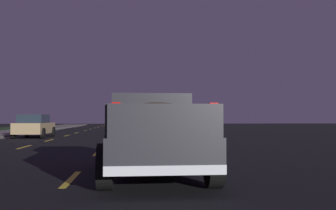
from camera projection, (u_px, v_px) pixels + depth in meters
ground at (84, 138)px, 26.64m from camera, size 144.00×144.00×0.00m
lane_markings at (47, 136)px, 30.19m from camera, size 108.95×7.04×0.01m
pickup_truck at (152, 132)px, 9.51m from camera, size 5.47×2.38×1.87m
sedan_tan at (34, 126)px, 27.91m from camera, size 4.45×2.10×1.54m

